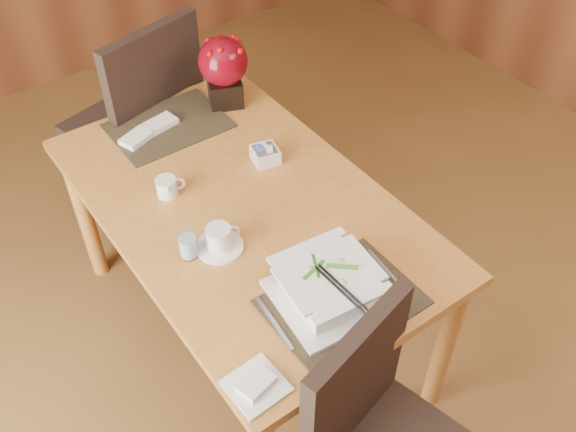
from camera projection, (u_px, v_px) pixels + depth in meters
dining_table at (244, 221)px, 2.32m from camera, size 0.90×1.50×0.75m
placemat_near at (342, 302)px, 1.93m from camera, size 0.45×0.33×0.01m
placemat_far at (169, 125)px, 2.57m from camera, size 0.45×0.33×0.01m
soup_setting at (328, 286)px, 1.90m from camera, size 0.34×0.34×0.13m
coffee_cup at (219, 240)px, 2.07m from camera, size 0.16×0.16×0.09m
water_glass at (187, 240)px, 2.02m from camera, size 0.07×0.07×0.15m
creamer_jug at (167, 187)px, 2.26m from camera, size 0.12×0.12×0.07m
sugar_caddy at (265, 155)px, 2.40m from camera, size 0.11×0.11×0.06m
berry_decor at (223, 68)px, 2.58m from camera, size 0.20×0.20×0.30m
napkins_far at (151, 129)px, 2.53m from camera, size 0.26×0.15×0.02m
bread_plate at (256, 386)px, 1.73m from camera, size 0.15×0.15×0.01m
far_chair at (143, 117)px, 2.87m from camera, size 0.61×0.61×1.07m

